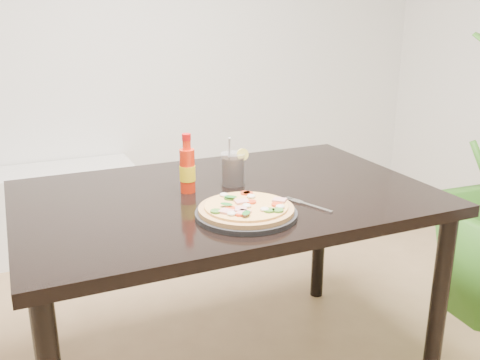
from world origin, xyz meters
name	(u,v)px	position (x,y,z in m)	size (l,w,h in m)	color
dining_table	(226,215)	(-0.08, 0.63, 0.67)	(1.40, 0.90, 0.75)	black
plate	(246,214)	(-0.11, 0.40, 0.76)	(0.31, 0.31, 0.02)	black
pizza	(246,208)	(-0.11, 0.40, 0.78)	(0.29, 0.29, 0.03)	tan
hot_sauce_bottle	(187,169)	(-0.19, 0.69, 0.83)	(0.05, 0.05, 0.21)	red
cola_cup	(233,170)	(-0.02, 0.70, 0.81)	(0.09, 0.09, 0.18)	black
fork	(306,204)	(0.11, 0.41, 0.75)	(0.08, 0.18, 0.00)	silver
media_console	(8,217)	(-0.80, 2.07, 0.25)	(1.40, 0.34, 0.50)	white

